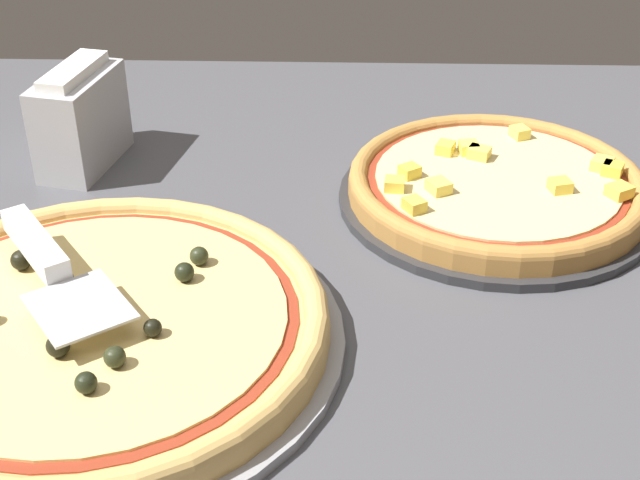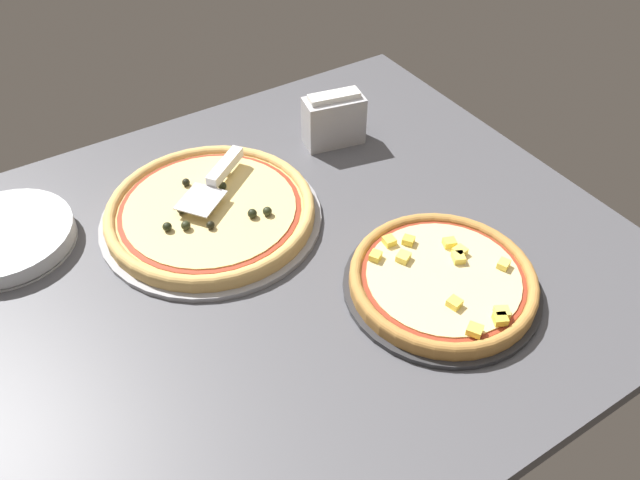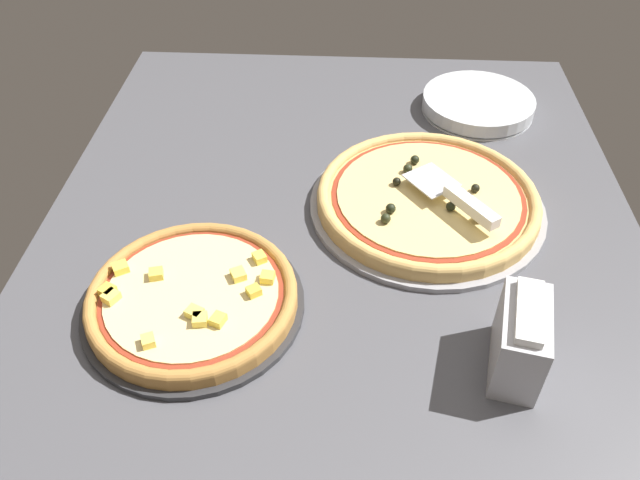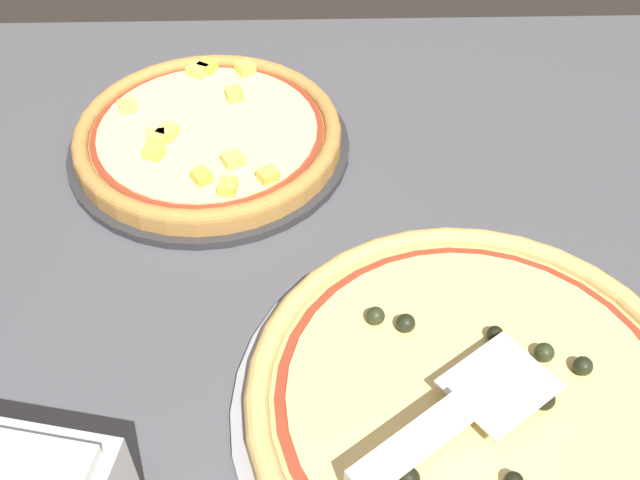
# 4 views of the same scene
# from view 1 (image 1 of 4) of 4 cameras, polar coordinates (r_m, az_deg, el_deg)

# --- Properties ---
(ground_plane) EXTENTS (1.25, 1.03, 0.04)m
(ground_plane) POSITION_cam_1_polar(r_m,az_deg,el_deg) (0.79, -2.38, -6.17)
(ground_plane) COLOR #4C4C51
(pizza_pan_front) EXTENTS (0.41, 0.41, 0.01)m
(pizza_pan_front) POSITION_cam_1_polar(r_m,az_deg,el_deg) (0.77, -14.08, -6.38)
(pizza_pan_front) COLOR #939399
(pizza_pan_front) RESTS_ON ground_plane
(pizza_front) EXTENTS (0.39, 0.39, 0.04)m
(pizza_front) POSITION_cam_1_polar(r_m,az_deg,el_deg) (0.76, -14.27, -5.21)
(pizza_front) COLOR #DBAD60
(pizza_front) RESTS_ON pizza_pan_front
(pizza_pan_back) EXTENTS (0.33, 0.33, 0.01)m
(pizza_pan_back) POSITION_cam_1_polar(r_m,az_deg,el_deg) (0.97, 11.11, 2.55)
(pizza_pan_back) COLOR #2D2D30
(pizza_pan_back) RESTS_ON ground_plane
(pizza_back) EXTENTS (0.31, 0.31, 0.03)m
(pizza_back) POSITION_cam_1_polar(r_m,az_deg,el_deg) (0.96, 11.24, 3.58)
(pizza_back) COLOR #B77F3D
(pizza_back) RESTS_ON pizza_pan_back
(serving_spatula) EXTENTS (0.18, 0.15, 0.02)m
(serving_spatula) POSITION_cam_1_polar(r_m,az_deg,el_deg) (0.79, -17.25, -1.00)
(serving_spatula) COLOR silver
(serving_spatula) RESTS_ON pizza_front
(napkin_holder) EXTENTS (0.14, 0.09, 0.12)m
(napkin_holder) POSITION_cam_1_polar(r_m,az_deg,el_deg) (1.04, -15.09, 7.51)
(napkin_holder) COLOR #B2B2B7
(napkin_holder) RESTS_ON ground_plane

